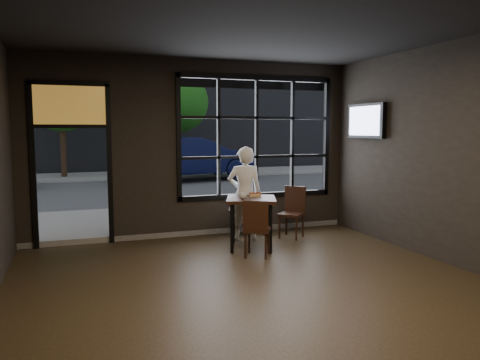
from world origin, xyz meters
name	(u,v)px	position (x,y,z in m)	size (l,w,h in m)	color
floor	(272,301)	(0.00, 0.00, -0.01)	(6.00, 7.00, 0.02)	black
ceiling	(274,11)	(0.00, 0.00, 3.21)	(6.00, 7.00, 0.02)	black
window_frame	(256,137)	(1.20, 3.50, 1.80)	(3.06, 0.12, 2.28)	black
stained_transom	(70,105)	(-2.10, 3.50, 2.35)	(1.20, 0.06, 0.70)	orange
street_asphalt	(110,163)	(0.00, 24.00, -0.02)	(60.00, 41.00, 0.04)	#545456
building_across	(107,29)	(0.00, 23.00, 7.50)	(28.00, 12.00, 15.00)	#5B5956
cafe_table	(251,223)	(0.62, 2.28, 0.42)	(0.78, 0.78, 0.85)	black
chair_near	(257,228)	(0.54, 1.81, 0.45)	(0.39, 0.39, 0.89)	black
chair_window	(291,213)	(1.58, 2.76, 0.46)	(0.40, 0.40, 0.92)	black
man	(245,194)	(0.73, 2.87, 0.83)	(0.60, 0.40, 1.65)	white
hotdog	(255,195)	(0.74, 2.40, 0.87)	(0.20, 0.08, 0.06)	tan
cup	(243,196)	(0.46, 2.23, 0.89)	(0.12, 0.12, 0.10)	silver
tv	(366,121)	(2.93, 2.49, 2.10)	(0.12, 1.06, 0.62)	black
navy_car	(195,158)	(2.29, 12.53, 0.88)	(1.65, 4.73, 1.56)	black
tree_left	(61,98)	(-2.40, 14.78, 3.15)	(2.62, 2.62, 4.48)	#332114
tree_right	(178,102)	(2.15, 14.74, 3.07)	(2.55, 2.55, 4.36)	#332114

